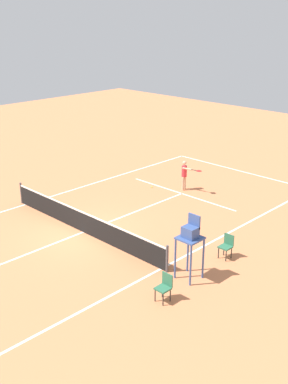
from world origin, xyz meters
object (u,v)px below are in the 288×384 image
at_px(courtside_chair_mid, 227,245).
at_px(courtside_chair_near, 164,286).
at_px(player_serving, 185,173).
at_px(tennis_ball, 152,187).
at_px(umpire_chair, 190,237).

bearing_deg(courtside_chair_mid, courtside_chair_near, 93.97).
xyz_separation_m(player_serving, tennis_ball, (1.49, 0.98, -0.92)).
distance_m(tennis_ball, courtside_chair_near, 10.89).
xyz_separation_m(umpire_chair, courtside_chair_near, (-0.33, 1.69, -1.07)).
relative_size(player_serving, courtside_chair_mid, 1.70).
distance_m(player_serving, tennis_ball, 2.01).
bearing_deg(courtside_chair_mid, player_serving, -38.09).
xyz_separation_m(courtside_chair_near, courtside_chair_mid, (0.27, -3.87, 0.00)).
relative_size(umpire_chair, courtside_chair_near, 2.54).
xyz_separation_m(tennis_ball, courtside_chair_mid, (-7.51, 3.74, 0.50)).
xyz_separation_m(player_serving, umpire_chair, (-5.96, 6.90, 0.65)).
xyz_separation_m(player_serving, courtside_chair_mid, (-6.02, 4.72, -0.42)).
bearing_deg(courtside_chair_near, player_serving, -53.78).
xyz_separation_m(player_serving, courtside_chair_near, (-6.29, 8.59, -0.42)).
distance_m(player_serving, courtside_chair_mid, 7.66).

